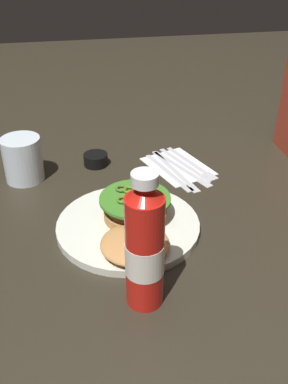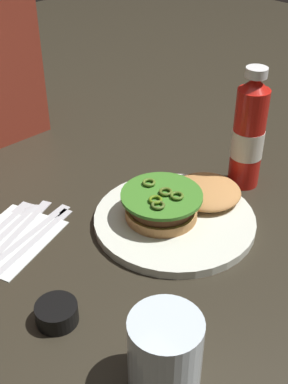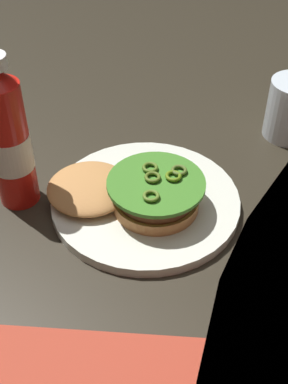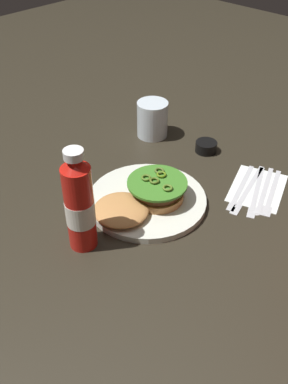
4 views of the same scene
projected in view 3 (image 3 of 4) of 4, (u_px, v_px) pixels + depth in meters
name	position (u px, v px, depth m)	size (l,w,h in m)	color
ground_plane	(178.00, 190.00, 0.77)	(3.00, 3.00, 0.00)	#2A251B
dinner_plate	(146.00, 201.00, 0.74)	(0.28, 0.28, 0.02)	silver
burger_sandwich	(131.00, 191.00, 0.72)	(0.23, 0.15, 0.05)	#BB8046
ketchup_bottle	(9.00, 141.00, 0.69)	(0.06, 0.06, 0.23)	red
butter_knife	(288.00, 280.00, 0.64)	(0.19, 0.08, 0.00)	silver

